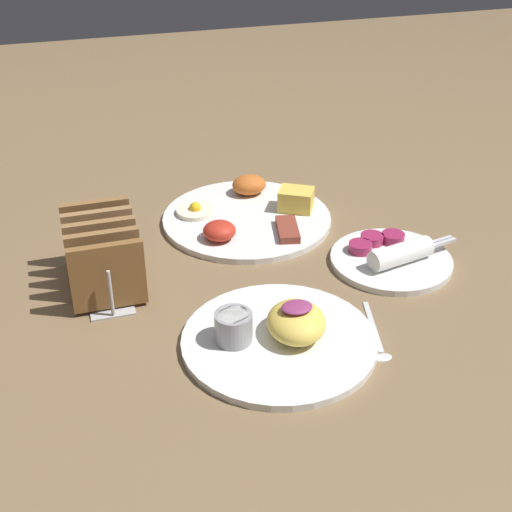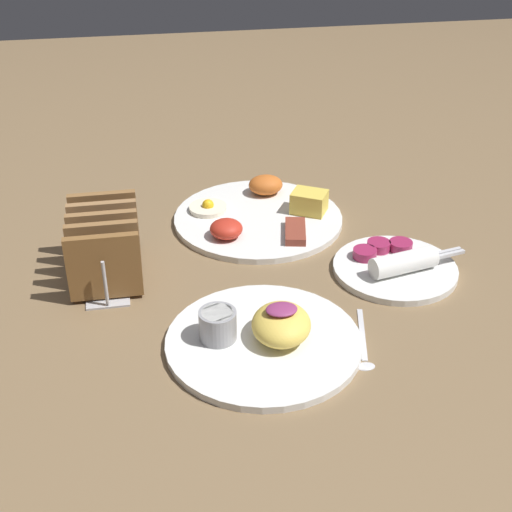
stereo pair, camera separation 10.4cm
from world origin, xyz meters
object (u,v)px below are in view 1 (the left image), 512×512
Objects in this scene: plate_breakfast at (248,215)px; toast_rack at (103,255)px; plate_foreground at (279,334)px; plate_condiments at (390,256)px.

toast_rack is (-0.25, -0.13, 0.04)m from plate_breakfast.
plate_foreground is (-0.06, -0.33, 0.00)m from plate_breakfast.
toast_rack reaches higher than plate_breakfast.
plate_breakfast is at bearing 80.38° from plate_foreground.
toast_rack is (-0.42, 0.06, 0.04)m from plate_condiments.
plate_breakfast is 1.12× the size of plate_foreground.
plate_breakfast reaches higher than plate_condiments.
toast_rack is (-0.20, 0.21, 0.03)m from plate_foreground.
plate_breakfast is 0.34m from plate_foreground.
toast_rack reaches higher than plate_condiments.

